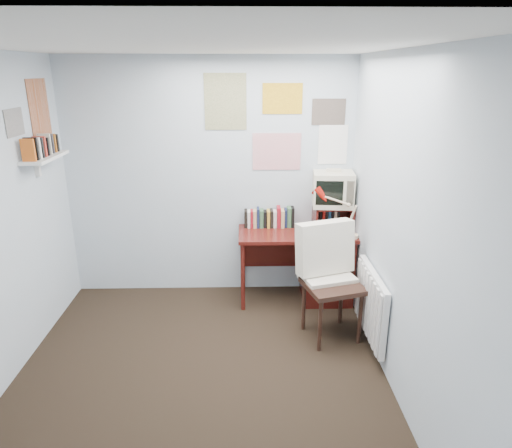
{
  "coord_description": "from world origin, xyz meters",
  "views": [
    {
      "loc": [
        0.37,
        -2.95,
        2.36
      ],
      "look_at": [
        0.47,
        1.04,
        1.0
      ],
      "focal_mm": 32.0,
      "sensor_mm": 36.0,
      "label": 1
    }
  ],
  "objects_px": {
    "tv_riser": "(333,217)",
    "radiator": "(371,304)",
    "desk": "(321,263)",
    "crt_tv": "(333,187)",
    "desk_lamp": "(354,217)",
    "desk_chair": "(333,286)",
    "wall_shelf": "(45,157)"
  },
  "relations": [
    {
      "from": "tv_riser",
      "to": "radiator",
      "type": "xyz_separation_m",
      "value": [
        0.17,
        -1.04,
        -0.47
      ]
    },
    {
      "from": "desk",
      "to": "radiator",
      "type": "height_order",
      "value": "desk"
    },
    {
      "from": "tv_riser",
      "to": "radiator",
      "type": "relative_size",
      "value": 0.5
    },
    {
      "from": "desk",
      "to": "crt_tv",
      "type": "bearing_deg",
      "value": 50.95
    },
    {
      "from": "desk_lamp",
      "to": "radiator",
      "type": "distance_m",
      "value": 0.94
    },
    {
      "from": "desk_chair",
      "to": "wall_shelf",
      "type": "xyz_separation_m",
      "value": [
        -2.55,
        0.38,
        1.11
      ]
    },
    {
      "from": "wall_shelf",
      "to": "radiator",
      "type": "bearing_deg",
      "value": -10.89
    },
    {
      "from": "crt_tv",
      "to": "wall_shelf",
      "type": "xyz_separation_m",
      "value": [
        -2.68,
        -0.51,
        0.42
      ]
    },
    {
      "from": "desk_lamp",
      "to": "wall_shelf",
      "type": "height_order",
      "value": "wall_shelf"
    },
    {
      "from": "desk_lamp",
      "to": "tv_riser",
      "type": "relative_size",
      "value": 1.1
    },
    {
      "from": "crt_tv",
      "to": "wall_shelf",
      "type": "height_order",
      "value": "wall_shelf"
    },
    {
      "from": "desk_lamp",
      "to": "radiator",
      "type": "relative_size",
      "value": 0.55
    },
    {
      "from": "desk",
      "to": "desk_lamp",
      "type": "bearing_deg",
      "value": -33.96
    },
    {
      "from": "desk_lamp",
      "to": "crt_tv",
      "type": "relative_size",
      "value": 1.08
    },
    {
      "from": "desk",
      "to": "desk_chair",
      "type": "height_order",
      "value": "desk_chair"
    },
    {
      "from": "crt_tv",
      "to": "radiator",
      "type": "distance_m",
      "value": 1.33
    },
    {
      "from": "desk",
      "to": "wall_shelf",
      "type": "relative_size",
      "value": 1.94
    },
    {
      "from": "tv_riser",
      "to": "wall_shelf",
      "type": "xyz_separation_m",
      "value": [
        -2.69,
        -0.49,
        0.74
      ]
    },
    {
      "from": "crt_tv",
      "to": "wall_shelf",
      "type": "bearing_deg",
      "value": -163.67
    },
    {
      "from": "tv_riser",
      "to": "wall_shelf",
      "type": "relative_size",
      "value": 0.65
    },
    {
      "from": "desk_lamp",
      "to": "tv_riser",
      "type": "distance_m",
      "value": 0.34
    },
    {
      "from": "desk_chair",
      "to": "crt_tv",
      "type": "height_order",
      "value": "crt_tv"
    },
    {
      "from": "desk_chair",
      "to": "radiator",
      "type": "xyz_separation_m",
      "value": [
        0.31,
        -0.17,
        -0.09
      ]
    },
    {
      "from": "desk_chair",
      "to": "crt_tv",
      "type": "relative_size",
      "value": 2.52
    },
    {
      "from": "desk",
      "to": "desk_lamp",
      "type": "xyz_separation_m",
      "value": [
        0.27,
        -0.18,
        0.58
      ]
    },
    {
      "from": "desk_chair",
      "to": "wall_shelf",
      "type": "bearing_deg",
      "value": 155.85
    },
    {
      "from": "wall_shelf",
      "to": "desk_lamp",
      "type": "bearing_deg",
      "value": 4.03
    },
    {
      "from": "radiator",
      "to": "desk",
      "type": "bearing_deg",
      "value": 107.24
    },
    {
      "from": "radiator",
      "to": "wall_shelf",
      "type": "distance_m",
      "value": 3.15
    },
    {
      "from": "tv_riser",
      "to": "crt_tv",
      "type": "relative_size",
      "value": 0.98
    },
    {
      "from": "desk_chair",
      "to": "desk_lamp",
      "type": "height_order",
      "value": "desk_lamp"
    },
    {
      "from": "tv_riser",
      "to": "crt_tv",
      "type": "distance_m",
      "value": 0.32
    }
  ]
}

